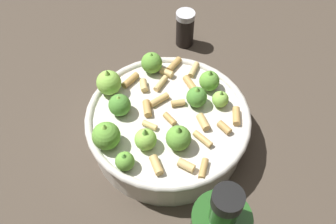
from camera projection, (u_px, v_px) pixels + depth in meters
ground_plane at (168, 137)px, 0.63m from camera, size 2.40×2.40×0.00m
cooking_pan at (166, 123)px, 0.60m from camera, size 0.27×0.27×0.11m
pepper_shaker at (185, 28)px, 0.75m from camera, size 0.04×0.04×0.08m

